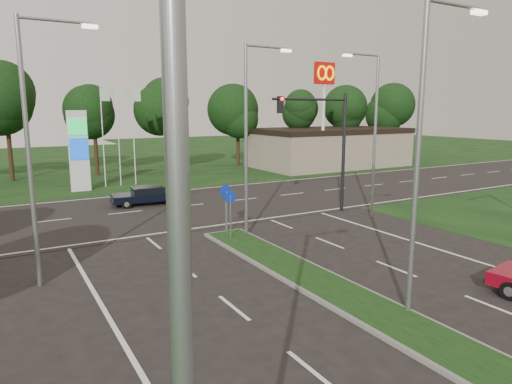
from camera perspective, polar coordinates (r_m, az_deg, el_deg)
verge_far at (r=58.86m, az=-20.63°, el=3.70°), size 160.00×50.00×0.02m
cross_road at (r=29.04m, az=-10.26°, el=-1.92°), size 160.00×12.00×0.02m
median_kerb at (r=13.12m, az=22.82°, el=-17.71°), size 2.00×26.00×0.12m
commercial_building at (r=50.13m, az=9.07°, el=5.50°), size 16.00×9.00×4.00m
streetlight_median_near at (r=13.73m, az=20.18°, el=5.62°), size 2.53×0.22×9.00m
streetlight_median_far at (r=21.54m, az=-0.80°, el=7.69°), size 2.53×0.22×9.00m
streetlight_left_near at (r=3.17m, az=-6.06°, el=-7.35°), size 2.53×0.22×9.00m
streetlight_left_far at (r=16.84m, az=-26.01°, el=5.96°), size 2.53×0.22×9.00m
streetlight_right_far at (r=26.24m, az=14.37°, el=7.84°), size 2.53×0.22×9.00m
traffic_signal at (r=26.69m, az=8.82°, el=7.15°), size 5.10×0.42×7.00m
median_signs at (r=21.83m, az=-3.58°, el=-1.20°), size 1.16×1.76×2.38m
gas_pylon at (r=36.38m, az=-20.98°, el=5.09°), size 5.80×1.26×8.00m
mcdonalds_sign at (r=44.36m, az=8.53°, el=12.65°), size 2.20×0.47×10.40m
treeline_far at (r=43.78m, az=-17.68°, el=10.81°), size 6.00×6.00×9.90m
navy_sedan at (r=30.14m, az=-13.53°, el=-0.38°), size 4.43×2.19×1.17m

